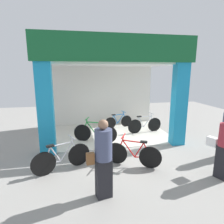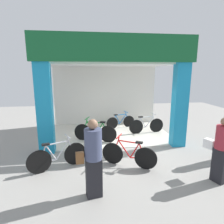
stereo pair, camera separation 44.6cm
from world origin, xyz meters
name	(u,v)px [view 2 (the right image)]	position (x,y,z in m)	size (l,w,h in m)	color
ground_plane	(115,149)	(0.00, 0.00, 0.00)	(18.23, 18.23, 0.00)	gray
shop_facade	(110,88)	(0.00, 1.64, 2.02)	(5.31, 3.72, 3.84)	beige
bicycle_inside_0	(121,122)	(0.63, 2.46, 0.32)	(1.40, 0.46, 0.79)	black
bicycle_inside_1	(95,132)	(-0.66, 0.81, 0.37)	(1.61, 0.64, 0.93)	black
bicycle_inside_2	(146,125)	(1.62, 1.55, 0.35)	(1.60, 0.44, 0.88)	black
bicycle_parked_0	(58,156)	(-1.80, -1.19, 0.37)	(1.54, 0.72, 0.92)	black
bicycle_parked_1	(129,155)	(0.20, -1.32, 0.36)	(1.45, 0.79, 0.89)	black
pedestrian_0	(221,149)	(2.24, -2.36, 0.85)	(0.46, 0.69, 1.65)	black
pedestrian_1	(93,157)	(-0.85, -2.54, 0.91)	(0.58, 0.43, 1.74)	black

